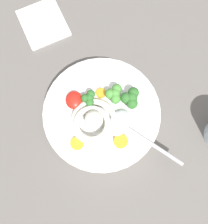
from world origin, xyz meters
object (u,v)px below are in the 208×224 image
object	(u,v)px
noodle_pile	(96,122)
soup_spoon	(127,126)
soup_bowl	(104,114)
folded_napkin	(45,23)

from	to	relation	value
noodle_pile	soup_spoon	size ratio (longest dim) A/B	0.68
soup_bowl	folded_napkin	bearing A→B (deg)	-150.84
soup_bowl	folded_napkin	xyz separation A→B (cm)	(-24.88, -13.88, -2.01)
soup_bowl	noodle_pile	size ratio (longest dim) A/B	2.32
noodle_pile	soup_spoon	bearing A→B (deg)	79.66
soup_spoon	folded_napkin	world-z (taller)	soup_spoon
soup_bowl	noodle_pile	bearing A→B (deg)	-37.92
soup_bowl	soup_spoon	size ratio (longest dim) A/B	1.58
soup_bowl	folded_napkin	distance (cm)	28.56
soup_bowl	noodle_pile	xyz separation A→B (cm)	(2.26, -1.76, 3.61)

